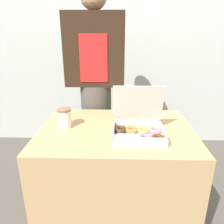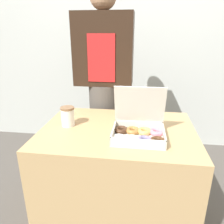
% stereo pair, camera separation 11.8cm
% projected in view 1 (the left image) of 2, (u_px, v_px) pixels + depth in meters
% --- Properties ---
extents(ground_plane, '(14.00, 14.00, 0.00)m').
position_uv_depth(ground_plane, '(115.00, 218.00, 1.58)').
color(ground_plane, '#4C4742').
extents(wall_back, '(10.00, 0.05, 2.60)m').
position_uv_depth(wall_back, '(118.00, 28.00, 2.32)').
color(wall_back, '#B2B7B2').
rests_on(wall_back, ground_plane).
extents(table, '(0.93, 0.68, 0.71)m').
position_uv_depth(table, '(116.00, 177.00, 1.46)').
color(table, tan).
rests_on(table, ground_plane).
extents(donut_box, '(0.32, 0.24, 0.28)m').
position_uv_depth(donut_box, '(138.00, 129.00, 1.22)').
color(donut_box, silver).
rests_on(donut_box, table).
extents(coffee_cup, '(0.08, 0.08, 0.12)m').
position_uv_depth(coffee_cup, '(64.00, 118.00, 1.33)').
color(coffee_cup, silver).
rests_on(coffee_cup, table).
extents(person_customer, '(0.46, 0.25, 1.62)m').
position_uv_depth(person_customer, '(96.00, 85.00, 1.78)').
color(person_customer, '#4C4742').
rests_on(person_customer, ground_plane).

